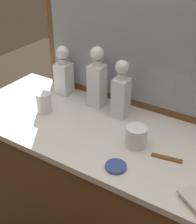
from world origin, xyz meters
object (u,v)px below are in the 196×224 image
(crystal_tumbler_front, at_px, (136,137))
(porcelain_dish, at_px, (116,166))
(crystal_decanter_far_right, at_px, (97,83))
(crystal_tumbler_center, at_px, (44,104))
(crystal_decanter_center, at_px, (64,75))
(crystal_decanter_rear, at_px, (121,95))
(tortoiseshell_comb, at_px, (167,158))

(crystal_tumbler_front, distance_m, porcelain_dish, 0.17)
(crystal_decanter_far_right, xyz_separation_m, porcelain_dish, (0.32, -0.37, -0.12))
(crystal_decanter_far_right, relative_size, crystal_tumbler_center, 3.06)
(crystal_decanter_center, height_order, crystal_decanter_rear, crystal_decanter_rear)
(porcelain_dish, bearing_deg, crystal_tumbler_center, 161.27)
(crystal_decanter_rear, bearing_deg, tortoiseshell_comb, -30.71)
(crystal_decanter_rear, height_order, tortoiseshell_comb, crystal_decanter_rear)
(crystal_decanter_center, relative_size, tortoiseshell_comb, 2.18)
(crystal_tumbler_center, xyz_separation_m, tortoiseshell_comb, (0.64, -0.02, -0.04))
(crystal_tumbler_front, bearing_deg, porcelain_dish, -90.56)
(crystal_tumbler_center, height_order, porcelain_dish, crystal_tumbler_center)
(crystal_decanter_far_right, height_order, crystal_tumbler_front, crystal_decanter_far_right)
(crystal_decanter_far_right, height_order, porcelain_dish, crystal_decanter_far_right)
(crystal_decanter_center, distance_m, crystal_decanter_rear, 0.37)
(crystal_decanter_far_right, bearing_deg, crystal_decanter_center, 176.28)
(crystal_decanter_center, relative_size, crystal_tumbler_center, 2.65)
(crystal_decanter_center, distance_m, crystal_tumbler_front, 0.58)
(crystal_decanter_rear, bearing_deg, crystal_decanter_far_right, 168.88)
(crystal_tumbler_front, xyz_separation_m, tortoiseshell_comb, (0.14, -0.01, -0.04))
(crystal_decanter_rear, height_order, porcelain_dish, crystal_decanter_rear)
(porcelain_dish, bearing_deg, crystal_decanter_rear, 116.27)
(crystal_decanter_center, distance_m, crystal_tumbler_center, 0.22)
(crystal_decanter_rear, relative_size, porcelain_dish, 3.44)
(crystal_decanter_far_right, relative_size, porcelain_dish, 3.76)
(crystal_decanter_center, xyz_separation_m, crystal_decanter_rear, (0.37, -0.04, 0.01))
(crystal_decanter_far_right, xyz_separation_m, tortoiseshell_comb, (0.46, -0.21, -0.12))
(crystal_decanter_far_right, distance_m, crystal_tumbler_front, 0.38)
(crystal_decanter_rear, bearing_deg, crystal_decanter_center, 173.24)
(crystal_tumbler_center, relative_size, tortoiseshell_comb, 0.82)
(porcelain_dish, relative_size, tortoiseshell_comb, 0.67)
(crystal_tumbler_front, xyz_separation_m, porcelain_dish, (-0.00, -0.17, -0.03))
(crystal_decanter_center, relative_size, porcelain_dish, 3.26)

